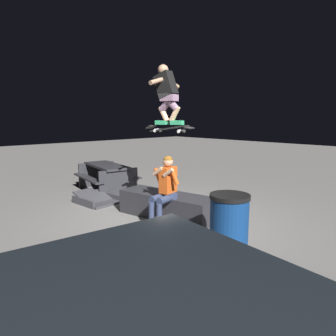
# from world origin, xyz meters

# --- Properties ---
(ground_plane) EXTENTS (40.00, 40.00, 0.00)m
(ground_plane) POSITION_xyz_m (0.00, 0.00, 0.00)
(ground_plane) COLOR slate
(ledge_box_main) EXTENTS (2.16, 1.06, 0.50)m
(ledge_box_main) POSITION_xyz_m (0.10, -0.10, 0.25)
(ledge_box_main) COLOR #28282D
(ledge_box_main) RESTS_ON ground
(person_sitting_on_ledge) EXTENTS (0.60, 0.78, 1.34)m
(person_sitting_on_ledge) POSITION_xyz_m (-0.21, 0.25, 0.75)
(person_sitting_on_ledge) COLOR #2D3856
(person_sitting_on_ledge) RESTS_ON ground
(skateboard) EXTENTS (1.04, 0.39, 0.14)m
(skateboard) POSITION_xyz_m (-0.12, 0.04, 1.85)
(skateboard) COLOR black
(skater_airborne) EXTENTS (0.63, 0.88, 1.12)m
(skater_airborne) POSITION_xyz_m (-0.06, 0.05, 2.53)
(skater_airborne) COLOR #2D9E66
(kicker_ramp) EXTENTS (1.04, 0.87, 0.37)m
(kicker_ramp) POSITION_xyz_m (2.05, 0.42, 0.06)
(kicker_ramp) COLOR #38383D
(kicker_ramp) RESTS_ON ground
(picnic_table_back) EXTENTS (1.88, 1.58, 0.75)m
(picnic_table_back) POSITION_xyz_m (2.98, -0.45, 0.50)
(picnic_table_back) COLOR #28282D
(picnic_table_back) RESTS_ON ground
(trash_bin) EXTENTS (0.59, 0.59, 0.96)m
(trash_bin) POSITION_xyz_m (-1.89, 0.50, 0.48)
(trash_bin) COLOR navy
(trash_bin) RESTS_ON ground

